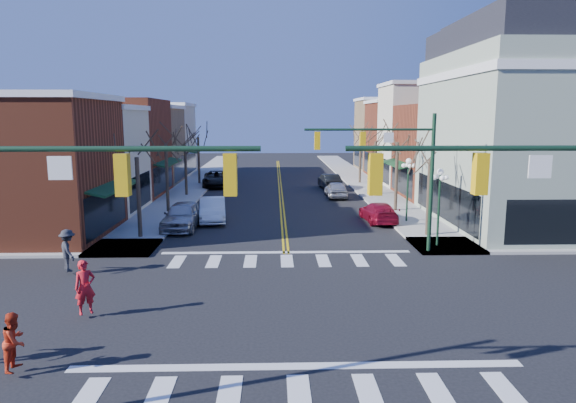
{
  "coord_description": "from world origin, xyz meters",
  "views": [
    {
      "loc": [
        -0.62,
        -18.28,
        7.09
      ],
      "look_at": [
        0.08,
        7.25,
        2.8
      ],
      "focal_mm": 32.0,
      "sensor_mm": 36.0,
      "label": 1
    }
  ],
  "objects": [
    {
      "name": "ground",
      "position": [
        0.0,
        0.0,
        0.0
      ],
      "size": [
        160.0,
        160.0,
        0.0
      ],
      "primitive_type": "plane",
      "color": "black",
      "rests_on": "ground"
    },
    {
      "name": "sidewalk_left",
      "position": [
        -8.75,
        20.0,
        0.07
      ],
      "size": [
        3.5,
        70.0,
        0.15
      ],
      "primitive_type": "cube",
      "color": "#9E9B93",
      "rests_on": "ground"
    },
    {
      "name": "sidewalk_right",
      "position": [
        8.75,
        20.0,
        0.07
      ],
      "size": [
        3.5,
        70.0,
        0.15
      ],
      "primitive_type": "cube",
      "color": "#9E9B93",
      "rests_on": "ground"
    },
    {
      "name": "bldg_left_brick_a",
      "position": [
        -15.5,
        11.75,
        4.0
      ],
      "size": [
        10.0,
        8.5,
        8.0
      ],
      "primitive_type": "cube",
      "color": "maroon",
      "rests_on": "ground"
    },
    {
      "name": "bldg_left_stucco_a",
      "position": [
        -15.5,
        19.5,
        3.75
      ],
      "size": [
        10.0,
        7.0,
        7.5
      ],
      "primitive_type": "cube",
      "color": "beige",
      "rests_on": "ground"
    },
    {
      "name": "bldg_left_brick_b",
      "position": [
        -15.5,
        27.5,
        4.25
      ],
      "size": [
        10.0,
        9.0,
        8.5
      ],
      "primitive_type": "cube",
      "color": "maroon",
      "rests_on": "ground"
    },
    {
      "name": "bldg_left_tan",
      "position": [
        -15.5,
        35.75,
        3.9
      ],
      "size": [
        10.0,
        7.5,
        7.8
      ],
      "primitive_type": "cube",
      "color": "#9F8157",
      "rests_on": "ground"
    },
    {
      "name": "bldg_left_stucco_b",
      "position": [
        -15.5,
        43.5,
        4.1
      ],
      "size": [
        10.0,
        8.0,
        8.2
      ],
      "primitive_type": "cube",
      "color": "beige",
      "rests_on": "ground"
    },
    {
      "name": "bldg_right_brick_a",
      "position": [
        15.5,
        25.75,
        4.0
      ],
      "size": [
        10.0,
        8.5,
        8.0
      ],
      "primitive_type": "cube",
      "color": "maroon",
      "rests_on": "ground"
    },
    {
      "name": "bldg_right_stucco",
      "position": [
        15.5,
        33.5,
        5.0
      ],
      "size": [
        10.0,
        7.0,
        10.0
      ],
      "primitive_type": "cube",
      "color": "beige",
      "rests_on": "ground"
    },
    {
      "name": "bldg_right_brick_b",
      "position": [
        15.5,
        41.0,
        4.25
      ],
      "size": [
        10.0,
        8.0,
        8.5
      ],
      "primitive_type": "cube",
      "color": "maroon",
      "rests_on": "ground"
    },
    {
      "name": "bldg_right_tan",
      "position": [
        15.5,
        49.0,
        4.5
      ],
      "size": [
        10.0,
        8.0,
        9.0
      ],
      "primitive_type": "cube",
      "color": "#9F8157",
      "rests_on": "ground"
    },
    {
      "name": "victorian_corner",
      "position": [
        16.5,
        14.5,
        6.66
      ],
      "size": [
        12.25,
        14.25,
        13.3
      ],
      "color": "gray",
      "rests_on": "ground"
    },
    {
      "name": "traffic_mast_near_left",
      "position": [
        -5.55,
        -7.4,
        4.71
      ],
      "size": [
        6.6,
        0.28,
        7.2
      ],
      "color": "#14331E",
      "rests_on": "ground"
    },
    {
      "name": "traffic_mast_near_right",
      "position": [
        5.55,
        -7.4,
        4.71
      ],
      "size": [
        6.6,
        0.28,
        7.2
      ],
      "color": "#14331E",
      "rests_on": "ground"
    },
    {
      "name": "traffic_mast_far_right",
      "position": [
        5.55,
        7.4,
        4.71
      ],
      "size": [
        6.6,
        0.28,
        7.2
      ],
      "color": "#14331E",
      "rests_on": "ground"
    },
    {
      "name": "lamppost_corner",
      "position": [
        8.2,
        8.5,
        2.96
      ],
      "size": [
        0.36,
        0.36,
        4.33
      ],
      "color": "#14331E",
      "rests_on": "ground"
    },
    {
      "name": "lamppost_midblock",
      "position": [
        8.2,
        15.0,
        2.96
      ],
      "size": [
        0.36,
        0.36,
        4.33
      ],
      "color": "#14331E",
      "rests_on": "ground"
    },
    {
      "name": "tree_left_a",
      "position": [
        -8.4,
        11.0,
        2.38
      ],
      "size": [
        0.24,
        0.24,
        4.76
      ],
      "primitive_type": "cylinder",
      "color": "#382B21",
      "rests_on": "ground"
    },
    {
      "name": "tree_left_b",
      "position": [
        -8.4,
        19.0,
        2.52
      ],
      "size": [
        0.24,
        0.24,
        5.04
      ],
      "primitive_type": "cylinder",
      "color": "#382B21",
      "rests_on": "ground"
    },
    {
      "name": "tree_left_c",
      "position": [
        -8.4,
        27.0,
        2.27
      ],
      "size": [
        0.24,
        0.24,
        4.55
      ],
      "primitive_type": "cylinder",
      "color": "#382B21",
      "rests_on": "ground"
    },
    {
      "name": "tree_left_d",
      "position": [
        -8.4,
        35.0,
        2.45
      ],
      "size": [
        0.24,
        0.24,
        4.9
      ],
      "primitive_type": "cylinder",
      "color": "#382B21",
      "rests_on": "ground"
    },
    {
      "name": "tree_right_a",
      "position": [
        8.4,
        11.0,
        2.31
      ],
      "size": [
        0.24,
        0.24,
        4.62
      ],
      "primitive_type": "cylinder",
      "color": "#382B21",
      "rests_on": "ground"
    },
    {
      "name": "tree_right_b",
      "position": [
        8.4,
        19.0,
        2.59
      ],
      "size": [
        0.24,
        0.24,
        5.18
      ],
      "primitive_type": "cylinder",
      "color": "#382B21",
      "rests_on": "ground"
    },
    {
      "name": "tree_right_c",
      "position": [
        8.4,
        27.0,
        2.42
      ],
      "size": [
        0.24,
        0.24,
        4.83
      ],
      "primitive_type": "cylinder",
      "color": "#382B21",
      "rests_on": "ground"
    },
    {
      "name": "tree_right_d",
      "position": [
        8.4,
        35.0,
        2.48
      ],
      "size": [
        0.24,
        0.24,
        4.97
      ],
      "primitive_type": "cylinder",
      "color": "#382B21",
      "rests_on": "ground"
    },
    {
      "name": "car_left_near",
      "position": [
        -6.4,
        13.66,
        0.86
      ],
      "size": [
        2.32,
        5.16,
        1.72
      ],
      "primitive_type": "imported",
      "rotation": [
        0.0,
        0.0,
        -0.06
      ],
      "color": "#A6A6AA",
      "rests_on": "ground"
    },
    {
      "name": "car_left_mid",
      "position": [
        -4.8,
        16.03,
        0.79
      ],
      "size": [
        2.22,
        4.95,
        1.58
      ],
      "primitive_type": "imported",
      "rotation": [
        0.0,
        0.0,
        0.12
      ],
      "color": "white",
      "rests_on": "ground"
    },
    {
      "name": "car_left_far",
      "position": [
        -6.4,
        33.1,
        0.79
      ],
      "size": [
        3.09,
        5.92,
        1.59
      ],
      "primitive_type": "imported",
      "rotation": [
        0.0,
        0.0,
        0.08
      ],
      "color": "black",
      "rests_on": "ground"
    },
    {
      "name": "car_right_near",
      "position": [
        6.4,
        15.44,
        0.66
      ],
      "size": [
        2.14,
        4.69,
        1.33
      ],
      "primitive_type": "imported",
      "rotation": [
        0.0,
        0.0,
        3.2
      ],
      "color": "maroon",
      "rests_on": "ground"
    },
    {
      "name": "car_right_mid",
      "position": [
        4.8,
        25.88,
        0.72
      ],
      "size": [
        1.78,
        4.25,
        1.44
      ],
      "primitive_type": "imported",
      "rotation": [
        0.0,
        0.0,
        3.16
      ],
      "color": "#A7A7AC",
      "rests_on": "ground"
    },
    {
      "name": "car_right_far",
      "position": [
        4.8,
        31.17,
        0.75
      ],
      "size": [
        2.01,
        4.66,
        1.49
      ],
      "primitive_type": "imported",
      "rotation": [
        0.0,
        0.0,
        3.24
      ],
      "color": "black",
      "rests_on": "ground"
    },
    {
      "name": "pedestrian_red_a",
      "position": [
        -7.3,
        -0.78,
        1.12
      ],
      "size": [
        0.85,
        0.77,
        1.94
      ],
      "primitive_type": "imported",
      "rotation": [
        0.0,
        0.0,
        0.56
      ],
      "color": "red",
      "rests_on": "sidewalk_left"
    },
    {
      "name": "pedestrian_red_b",
      "position": [
        -7.77,
        -4.81,
        0.97
      ],
      "size": [
        0.63,
        0.81,
        1.64
      ],
      "primitive_type": "imported",
      "rotation": [
        0.0,
        0.0,
        1.59
      ],
      "color": "red",
      "rests_on": "sidewalk_left"
    },
    {
      "name": "pedestrian_dark_b",
      "position": [
        -9.9,
        4.31,
        1.11
      ],
      "size": [
        1.31,
        1.42,
        1.92
      ],
      "primitive_type": "imported",
      "rotation": [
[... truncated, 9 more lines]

